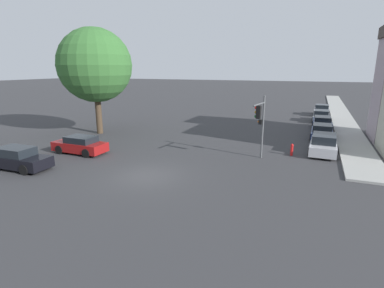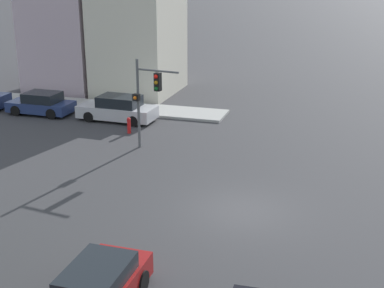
{
  "view_description": "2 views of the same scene",
  "coord_description": "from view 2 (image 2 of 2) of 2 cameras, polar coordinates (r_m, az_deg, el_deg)",
  "views": [
    {
      "loc": [
        9.32,
        -15.11,
        6.49
      ],
      "look_at": [
        1.2,
        4.48,
        1.11
      ],
      "focal_mm": 28.0,
      "sensor_mm": 36.0,
      "label": 1
    },
    {
      "loc": [
        -18.55,
        -3.64,
        9.09
      ],
      "look_at": [
        2.95,
        2.92,
        1.48
      ],
      "focal_mm": 50.0,
      "sensor_mm": 36.0,
      "label": 2
    }
  ],
  "objects": [
    {
      "name": "parked_car_0",
      "position": [
        32.79,
        -7.92,
        3.73
      ],
      "size": [
        2.12,
        4.78,
        1.53
      ],
      "rotation": [
        0.0,
        0.0,
        1.54
      ],
      "color": "#B7B7BC",
      "rests_on": "ground_plane"
    },
    {
      "name": "fire_hydrant",
      "position": [
        30.24,
        -6.74,
        2.05
      ],
      "size": [
        0.22,
        0.22,
        0.92
      ],
      "color": "red",
      "rests_on": "ground_plane"
    },
    {
      "name": "rowhouse_backdrop",
      "position": [
        40.8,
        -9.67,
        12.48
      ],
      "size": [
        7.53,
        10.94,
        10.19
      ],
      "color": "beige",
      "rests_on": "ground_plane"
    },
    {
      "name": "ground_plane",
      "position": [
        20.97,
        5.31,
        -7.07
      ],
      "size": [
        300.0,
        300.0,
        0.0
      ],
      "primitive_type": "plane",
      "color": "#333335"
    },
    {
      "name": "parked_car_1",
      "position": [
        35.22,
        -15.77,
        4.15
      ],
      "size": [
        2.01,
        4.1,
        1.41
      ],
      "rotation": [
        0.0,
        0.0,
        1.56
      ],
      "color": "navy",
      "rests_on": "ground_plane"
    },
    {
      "name": "traffic_signal",
      "position": [
        26.87,
        -4.76,
        5.63
      ],
      "size": [
        0.52,
        2.5,
        4.61
      ],
      "rotation": [
        0.0,
        0.0,
        3.0
      ],
      "color": "#515456",
      "rests_on": "ground_plane"
    }
  ]
}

